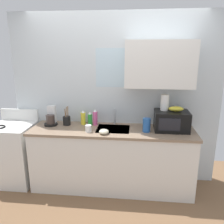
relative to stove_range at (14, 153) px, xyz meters
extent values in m
cube|color=silver|center=(1.50, 0.35, 0.79)|extent=(3.07, 0.10, 2.50)
cube|color=white|center=(2.12, 0.14, 1.33)|extent=(0.92, 0.32, 0.62)
cube|color=silver|center=(1.51, 0.31, 1.27)|extent=(0.56, 0.02, 0.55)
cube|color=white|center=(1.50, 0.00, -0.03)|extent=(2.27, 0.60, 0.86)
cube|color=#8C725B|center=(1.50, 0.00, 0.42)|extent=(2.30, 0.63, 0.03)
cube|color=#9EA0A5|center=(1.51, 0.02, 0.37)|extent=(0.46, 0.38, 0.14)
cylinder|color=#B2B5BA|center=(1.51, 0.24, 0.55)|extent=(0.03, 0.03, 0.22)
cube|color=white|center=(0.00, 0.00, -0.01)|extent=(0.60, 0.60, 0.90)
cube|color=white|center=(0.00, 0.28, 0.53)|extent=(0.60, 0.04, 0.18)
cube|color=black|center=(2.31, 0.05, 0.58)|extent=(0.46, 0.34, 0.27)
cube|color=black|center=(2.26, -0.13, 0.58)|extent=(0.28, 0.01, 0.17)
ellipsoid|color=gold|center=(2.36, 0.05, 0.75)|extent=(0.20, 0.11, 0.07)
cylinder|color=white|center=(2.21, 0.10, 0.82)|extent=(0.11, 0.11, 0.22)
cylinder|color=black|center=(0.58, 0.08, 0.46)|extent=(0.19, 0.19, 0.03)
cylinder|color=#3F332D|center=(0.58, 0.07, 0.54)|extent=(0.12, 0.12, 0.13)
cube|color=silver|center=(0.58, 0.15, 0.59)|extent=(0.11, 0.09, 0.26)
cylinder|color=#E55999|center=(1.23, 0.16, 0.54)|extent=(0.07, 0.07, 0.20)
cone|color=white|center=(1.23, 0.16, 0.66)|extent=(0.05, 0.05, 0.04)
cylinder|color=green|center=(1.15, 0.16, 0.52)|extent=(0.06, 0.06, 0.17)
cone|color=white|center=(1.15, 0.16, 0.63)|extent=(0.05, 0.05, 0.04)
cylinder|color=yellow|center=(1.05, 0.17, 0.53)|extent=(0.07, 0.07, 0.18)
cone|color=white|center=(1.05, 0.17, 0.64)|extent=(0.05, 0.05, 0.04)
cylinder|color=#2659A5|center=(1.97, -0.05, 0.54)|extent=(0.10, 0.10, 0.19)
cylinder|color=white|center=(1.19, -0.14, 0.49)|extent=(0.08, 0.08, 0.09)
cylinder|color=black|center=(0.81, 0.12, 0.51)|extent=(0.11, 0.11, 0.13)
cylinder|color=olive|center=(0.80, 0.12, 0.58)|extent=(0.03, 0.03, 0.20)
cylinder|color=olive|center=(0.83, 0.13, 0.60)|extent=(0.02, 0.03, 0.24)
cylinder|color=olive|center=(0.81, 0.10, 0.60)|extent=(0.03, 0.02, 0.24)
ellipsoid|color=beige|center=(1.41, -0.20, 0.47)|extent=(0.13, 0.13, 0.06)
camera|label=1|loc=(1.81, -3.01, 1.51)|focal=36.54mm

